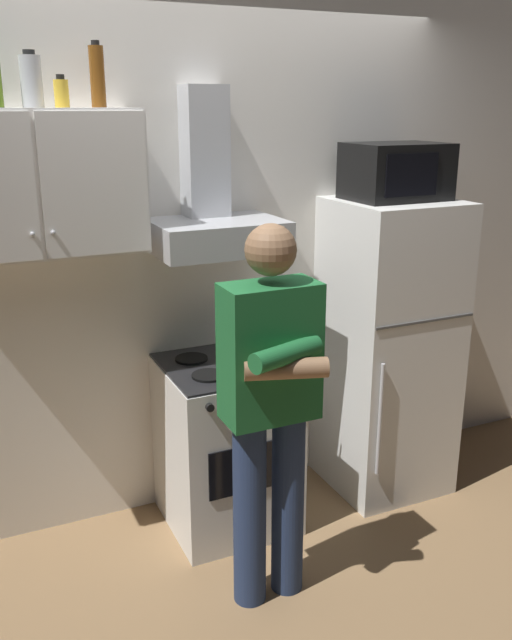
# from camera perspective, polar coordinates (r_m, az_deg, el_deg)

# --- Properties ---
(ground_plane) EXTENTS (7.00, 7.00, 0.00)m
(ground_plane) POSITION_cam_1_polar(r_m,az_deg,el_deg) (3.56, 0.00, -17.97)
(ground_plane) COLOR olive
(back_wall_tiled) EXTENTS (4.80, 0.10, 2.70)m
(back_wall_tiled) POSITION_cam_1_polar(r_m,az_deg,el_deg) (3.52, -4.09, 5.77)
(back_wall_tiled) COLOR silver
(back_wall_tiled) RESTS_ON ground_plane
(upper_cabinet) EXTENTS (0.90, 0.37, 0.60)m
(upper_cabinet) POSITION_cam_1_polar(r_m,az_deg,el_deg) (3.05, -18.08, 10.75)
(upper_cabinet) COLOR white
(stove_oven) EXTENTS (0.60, 0.62, 0.87)m
(stove_oven) POSITION_cam_1_polar(r_m,az_deg,el_deg) (3.51, -2.48, -10.22)
(stove_oven) COLOR white
(stove_oven) RESTS_ON ground_plane
(range_hood) EXTENTS (0.60, 0.44, 0.75)m
(range_hood) POSITION_cam_1_polar(r_m,az_deg,el_deg) (3.26, -3.60, 9.24)
(range_hood) COLOR #B7BABF
(refrigerator) EXTENTS (0.60, 0.62, 1.60)m
(refrigerator) POSITION_cam_1_polar(r_m,az_deg,el_deg) (3.79, 10.87, -2.32)
(refrigerator) COLOR white
(refrigerator) RESTS_ON ground_plane
(microwave) EXTENTS (0.48, 0.37, 0.28)m
(microwave) POSITION_cam_1_polar(r_m,az_deg,el_deg) (3.60, 11.56, 12.00)
(microwave) COLOR black
(microwave) RESTS_ON refrigerator
(person_standing) EXTENTS (0.38, 0.33, 1.64)m
(person_standing) POSITION_cam_1_polar(r_m,az_deg,el_deg) (2.79, 1.20, -7.17)
(person_standing) COLOR navy
(person_standing) RESTS_ON ground_plane
(cooking_pot) EXTENTS (0.30, 0.20, 0.10)m
(cooking_pot) POSITION_cam_1_polar(r_m,az_deg,el_deg) (3.25, 0.33, -2.96)
(cooking_pot) COLOR #B7BABF
(cooking_pot) RESTS_ON stove_oven
(bottle_beer_brown) EXTENTS (0.06, 0.06, 0.26)m
(bottle_beer_brown) POSITION_cam_1_polar(r_m,az_deg,el_deg) (3.11, -13.05, 19.14)
(bottle_beer_brown) COLOR brown
(bottle_beer_brown) RESTS_ON upper_cabinet
(bottle_spice_jar) EXTENTS (0.06, 0.06, 0.13)m
(bottle_spice_jar) POSITION_cam_1_polar(r_m,az_deg,el_deg) (3.03, -15.86, 17.71)
(bottle_spice_jar) COLOR gold
(bottle_spice_jar) RESTS_ON upper_cabinet
(bottle_canister_steel) EXTENTS (0.09, 0.09, 0.22)m
(bottle_canister_steel) POSITION_cam_1_polar(r_m,az_deg,el_deg) (3.08, -18.17, 18.37)
(bottle_canister_steel) COLOR #B2B5BA
(bottle_canister_steel) RESTS_ON upper_cabinet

